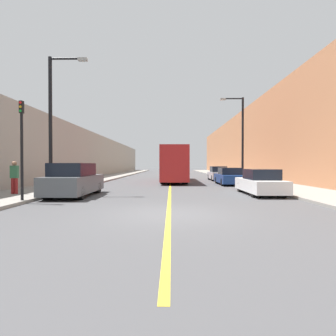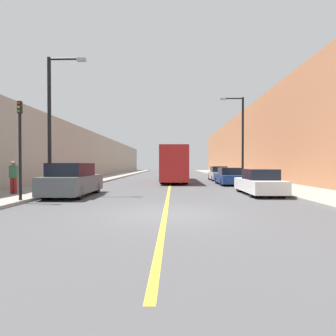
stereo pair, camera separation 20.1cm
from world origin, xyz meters
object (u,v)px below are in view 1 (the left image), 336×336
Objects in this scene: bus at (174,164)px; car_right_mid at (229,177)px; parked_suv_left at (74,181)px; pedestrian at (14,177)px; car_right_near at (260,183)px; street_lamp_right at (241,134)px; car_right_far at (218,174)px; street_lamp_left at (53,117)px; traffic_light at (22,146)px.

car_right_mid is (4.72, -4.27, -1.13)m from bus.
parked_suv_left is at bearing -114.16° from bus.
parked_suv_left is 3.19m from pedestrian.
car_right_near is 9.86m from street_lamp_right.
street_lamp_left is at bearing -129.71° from car_right_far.
car_right_mid is at bearing 43.28° from traffic_light.
car_right_near is at bearing -97.97° from street_lamp_right.
car_right_near is 7.34m from car_right_mid.
car_right_far is at bearing 20.74° from bus.
bus is at bearing 137.89° from car_right_mid.
traffic_light is at bearing -114.42° from bus.
car_right_near is at bearing 17.03° from traffic_light.
parked_suv_left is 10.53m from car_right_near.
car_right_far is (10.45, 14.33, -0.15)m from parked_suv_left.
street_lamp_right reaches higher than bus.
traffic_light is at bearing -136.72° from car_right_mid.
car_right_far is 18.66m from street_lamp_left.
car_right_near is 1.01× the size of traffic_light.
street_lamp_right is (11.75, 9.88, 3.65)m from parked_suv_left.
street_lamp_left reaches higher than car_right_far.
parked_suv_left is (-5.61, -12.49, -0.95)m from bus.
pedestrian reaches higher than parked_suv_left.
car_right_mid is at bearing 38.53° from parked_suv_left.
car_right_near is 1.00× the size of car_right_mid.
traffic_light reaches higher than parked_suv_left.
parked_suv_left is at bearing -141.47° from car_right_mid.
car_right_far is at bearing 50.29° from street_lamp_left.
car_right_mid is at bearing -91.09° from car_right_far.
parked_suv_left reaches higher than car_right_near.
car_right_far is at bearing 90.20° from car_right_near.
car_right_near is at bearing -88.73° from car_right_mid.
street_lamp_right is (1.26, 9.00, 3.83)m from car_right_near.
car_right_mid is 2.49× the size of pedestrian.
car_right_far is at bearing 106.38° from street_lamp_right.
street_lamp_left reaches higher than bus.
car_right_mid is 6.10m from car_right_far.
street_lamp_left is at bearing 88.67° from traffic_light.
car_right_mid is 14.54m from street_lamp_left.
bus is 2.58× the size of traffic_light.
traffic_light reaches higher than car_right_far.
street_lamp_right is (12.99, 9.62, 0.08)m from street_lamp_left.
bus reaches higher than car_right_mid.
bus is 6.47m from car_right_mid.
car_right_mid is (10.33, 8.22, -0.18)m from parked_suv_left.
pedestrian reaches higher than car_right_near.
car_right_near is 2.50× the size of pedestrian.
street_lamp_left is 4.25× the size of pedestrian.
traffic_light is 2.48× the size of pedestrian.
street_lamp_left reaches higher than car_right_mid.
parked_suv_left is 15.78m from street_lamp_right.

